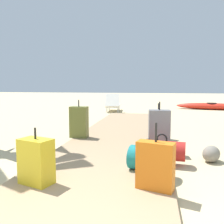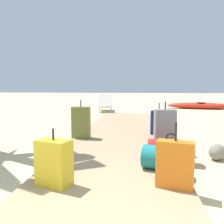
{
  "view_description": "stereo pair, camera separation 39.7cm",
  "coord_description": "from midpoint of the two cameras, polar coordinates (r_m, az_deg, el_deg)",
  "views": [
    {
      "loc": [
        0.74,
        -1.22,
        1.22
      ],
      "look_at": [
        -0.29,
        4.56,
        0.55
      ],
      "focal_mm": 39.05,
      "sensor_mm": 36.0,
      "label": 1
    },
    {
      "loc": [
        0.35,
        -1.28,
        1.22
      ],
      "look_at": [
        -0.29,
        4.56,
        0.55
      ],
      "focal_mm": 39.05,
      "sensor_mm": 36.0,
      "label": 2
    }
  ],
  "objects": [
    {
      "name": "ground_plane",
      "position": [
        4.76,
        -0.57,
        -8.34
      ],
      "size": [
        60.0,
        60.0,
        0.0
      ],
      "primitive_type": "plane",
      "color": "#CCB789"
    },
    {
      "name": "boardwalk",
      "position": [
        5.55,
        0.45,
        -5.76
      ],
      "size": [
        1.94,
        8.3,
        0.08
      ],
      "primitive_type": "cube",
      "color": "tan",
      "rests_on": "ground"
    },
    {
      "name": "suitcase_grey",
      "position": [
        4.37,
        9.72,
        -3.99
      ],
      "size": [
        0.38,
        0.26,
        0.84
      ],
      "color": "slate",
      "rests_on": "boardwalk"
    },
    {
      "name": "duffel_bag_teal",
      "position": [
        3.33,
        8.29,
        -10.59
      ],
      "size": [
        0.58,
        0.45,
        0.43
      ],
      "color": "#197A7F",
      "rests_on": "boardwalk"
    },
    {
      "name": "suitcase_orange",
      "position": [
        2.77,
        10.5,
        -12.02
      ],
      "size": [
        0.43,
        0.27,
        0.73
      ],
      "color": "orange",
      "rests_on": "boardwalk"
    },
    {
      "name": "suitcase_yellow",
      "position": [
        2.92,
        -17.33,
        -11.31
      ],
      "size": [
        0.43,
        0.34,
        0.65
      ],
      "color": "gold",
      "rests_on": "boardwalk"
    },
    {
      "name": "suitcase_navy",
      "position": [
        5.6,
        8.91,
        -2.49
      ],
      "size": [
        0.38,
        0.29,
        0.72
      ],
      "color": "navy",
      "rests_on": "boardwalk"
    },
    {
      "name": "duffel_bag_red",
      "position": [
        3.85,
        10.71,
        -8.55
      ],
      "size": [
        0.72,
        0.37,
        0.4
      ],
      "color": "red",
      "rests_on": "boardwalk"
    },
    {
      "name": "suitcase_olive",
      "position": [
        5.24,
        -9.42,
        -2.42
      ],
      "size": [
        0.38,
        0.22,
        0.81
      ],
      "color": "olive",
      "rests_on": "boardwalk"
    },
    {
      "name": "lounge_chair",
      "position": [
        10.96,
        -2.58,
        1.82
      ],
      "size": [
        0.75,
        1.56,
        0.82
      ],
      "color": "white",
      "rests_on": "ground"
    },
    {
      "name": "kayak",
      "position": [
        12.83,
        19.25,
        1.4
      ],
      "size": [
        3.36,
        1.2,
        0.33
      ],
      "color": "red",
      "rests_on": "ground"
    },
    {
      "name": "rock_right_mid",
      "position": [
        4.27,
        20.96,
        -8.74
      ],
      "size": [
        0.4,
        0.43,
        0.26
      ],
      "primitive_type": "ellipsoid",
      "rotation": [
        0.0,
        0.0,
        1.05
      ],
      "color": "gray",
      "rests_on": "ground"
    }
  ]
}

